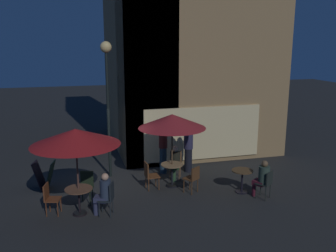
# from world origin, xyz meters

# --- Properties ---
(ground_plane) EXTENTS (60.00, 60.00, 0.00)m
(ground_plane) POSITION_xyz_m (0.00, 0.00, 0.00)
(ground_plane) COLOR #262726
(cafe_building) EXTENTS (6.83, 7.10, 9.48)m
(cafe_building) POSITION_xyz_m (3.13, 3.62, 4.73)
(cafe_building) COLOR #9B7A4F
(cafe_building) RESTS_ON ground
(street_lamp_near_corner) EXTENTS (0.39, 0.39, 4.80)m
(street_lamp_near_corner) POSITION_xyz_m (0.24, 0.80, 3.58)
(street_lamp_near_corner) COLOR black
(street_lamp_near_corner) RESTS_ON ground
(menu_sandwich_board) EXTENTS (0.77, 0.69, 0.94)m
(menu_sandwich_board) POSITION_xyz_m (-1.98, 0.13, 0.49)
(menu_sandwich_board) COLOR black
(menu_sandwich_board) RESTS_ON ground
(cafe_table_0) EXTENTS (0.75, 0.75, 0.79)m
(cafe_table_0) POSITION_xyz_m (2.15, -0.70, 0.58)
(cafe_table_0) COLOR black
(cafe_table_0) RESTS_ON ground
(cafe_table_1) EXTENTS (0.77, 0.77, 0.77)m
(cafe_table_1) POSITION_xyz_m (-0.94, -2.02, 0.58)
(cafe_table_1) COLOR black
(cafe_table_1) RESTS_ON ground
(cafe_table_2) EXTENTS (0.68, 0.68, 0.75)m
(cafe_table_2) POSITION_xyz_m (4.20, -1.78, 0.53)
(cafe_table_2) COLOR black
(cafe_table_2) RESTS_ON ground
(patio_umbrella_0) EXTENTS (2.22, 2.22, 2.49)m
(patio_umbrella_0) POSITION_xyz_m (2.15, -0.70, 2.25)
(patio_umbrella_0) COLOR black
(patio_umbrella_0) RESTS_ON ground
(patio_umbrella_1) EXTENTS (2.43, 2.43, 2.49)m
(patio_umbrella_1) POSITION_xyz_m (-0.94, -2.02, 2.26)
(patio_umbrella_1) COLOR black
(patio_umbrella_1) RESTS_ON ground
(cafe_chair_0) EXTENTS (0.46, 0.46, 0.93)m
(cafe_chair_0) POSITION_xyz_m (1.36, -0.75, 0.55)
(cafe_chair_0) COLOR brown
(cafe_chair_0) RESTS_ON ground
(cafe_chair_1) EXTENTS (0.56, 0.56, 0.89)m
(cafe_chair_1) POSITION_xyz_m (2.65, -1.42, 0.55)
(cafe_chair_1) COLOR #51311A
(cafe_chair_1) RESTS_ON ground
(cafe_chair_2) EXTENTS (0.54, 0.54, 0.97)m
(cafe_chair_2) POSITION_xyz_m (2.50, 0.06, 0.58)
(cafe_chair_2) COLOR brown
(cafe_chair_2) RESTS_ON ground
(cafe_chair_3) EXTENTS (0.50, 0.50, 0.97)m
(cafe_chair_3) POSITION_xyz_m (-0.69, -1.24, 0.57)
(cafe_chair_3) COLOR black
(cafe_chair_3) RESTS_ON ground
(cafe_chair_4) EXTENTS (0.49, 0.49, 0.90)m
(cafe_chair_4) POSITION_xyz_m (-1.73, -1.81, 0.54)
(cafe_chair_4) COLOR brown
(cafe_chair_4) RESTS_ON ground
(cafe_chair_5) EXTENTS (0.50, 0.50, 0.97)m
(cafe_chair_5) POSITION_xyz_m (-0.13, -2.31, 0.58)
(cafe_chair_5) COLOR black
(cafe_chair_5) RESTS_ON ground
(cafe_chair_6) EXTENTS (0.56, 0.56, 0.91)m
(cafe_chair_6) POSITION_xyz_m (4.67, -2.46, 0.56)
(cafe_chair_6) COLOR black
(cafe_chair_6) RESTS_ON ground
(patron_seated_0) EXTENTS (0.46, 0.53, 1.20)m
(patron_seated_0) POSITION_xyz_m (2.44, -0.07, 0.68)
(patron_seated_0) COLOR #274429
(patron_seated_0) RESTS_ON ground
(patron_seated_1) EXTENTS (0.51, 0.41, 1.25)m
(patron_seated_1) POSITION_xyz_m (-0.27, -2.26, 0.70)
(patron_seated_1) COLOR #2D314E
(patron_seated_1) RESTS_ON ground
(patron_seated_2) EXTENTS (0.50, 0.53, 1.23)m
(patron_seated_2) POSITION_xyz_m (4.60, -2.34, 0.70)
(patron_seated_2) COLOR #45141F
(patron_seated_2) RESTS_ON ground
(patron_standing_3) EXTENTS (0.34, 0.34, 1.65)m
(patron_standing_3) POSITION_xyz_m (3.13, 0.55, 0.83)
(patron_standing_3) COLOR black
(patron_standing_3) RESTS_ON ground
(patron_standing_4) EXTENTS (0.31, 0.31, 1.83)m
(patron_standing_4) POSITION_xyz_m (2.19, 0.65, 0.94)
(patron_standing_4) COLOR #1E3447
(patron_standing_4) RESTS_ON ground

